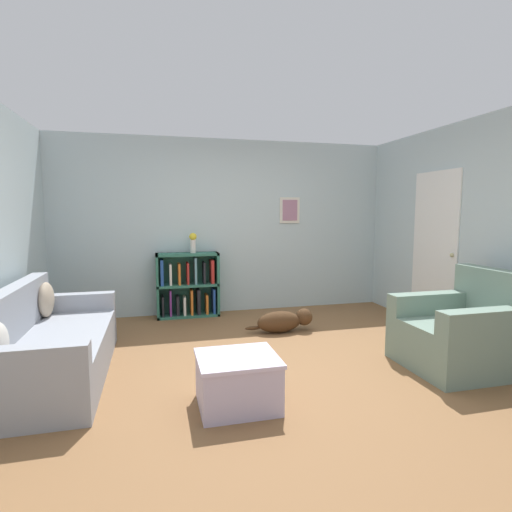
{
  "coord_description": "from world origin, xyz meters",
  "views": [
    {
      "loc": [
        -1.06,
        -3.76,
        1.53
      ],
      "look_at": [
        0.0,
        0.4,
        1.05
      ],
      "focal_mm": 28.0,
      "sensor_mm": 36.0,
      "label": 1
    }
  ],
  "objects_px": {
    "couch": "(49,346)",
    "vase": "(193,242)",
    "bookshelf": "(188,286)",
    "coffee_table": "(238,379)",
    "recliner_chair": "(463,333)",
    "dog": "(284,321)"
  },
  "relations": [
    {
      "from": "coffee_table",
      "to": "vase",
      "type": "bearing_deg",
      "value": 91.32
    },
    {
      "from": "bookshelf",
      "to": "recliner_chair",
      "type": "xyz_separation_m",
      "value": [
        2.46,
        -2.62,
        -0.1
      ]
    },
    {
      "from": "bookshelf",
      "to": "coffee_table",
      "type": "height_order",
      "value": "bookshelf"
    },
    {
      "from": "bookshelf",
      "to": "recliner_chair",
      "type": "height_order",
      "value": "recliner_chair"
    },
    {
      "from": "bookshelf",
      "to": "coffee_table",
      "type": "xyz_separation_m",
      "value": [
        0.15,
        -2.86,
        -0.23
      ]
    },
    {
      "from": "coffee_table",
      "to": "couch",
      "type": "bearing_deg",
      "value": 148.78
    },
    {
      "from": "coffee_table",
      "to": "dog",
      "type": "relative_size",
      "value": 0.71
    },
    {
      "from": "recliner_chair",
      "to": "coffee_table",
      "type": "height_order",
      "value": "recliner_chair"
    },
    {
      "from": "coffee_table",
      "to": "vase",
      "type": "distance_m",
      "value": 2.98
    },
    {
      "from": "recliner_chair",
      "to": "dog",
      "type": "height_order",
      "value": "recliner_chair"
    },
    {
      "from": "couch",
      "to": "vase",
      "type": "height_order",
      "value": "vase"
    },
    {
      "from": "couch",
      "to": "dog",
      "type": "xyz_separation_m",
      "value": [
        2.54,
        0.81,
        -0.15
      ]
    },
    {
      "from": "dog",
      "to": "coffee_table",
      "type": "bearing_deg",
      "value": -118.77
    },
    {
      "from": "vase",
      "to": "recliner_chair",
      "type": "bearing_deg",
      "value": -47.53
    },
    {
      "from": "couch",
      "to": "dog",
      "type": "relative_size",
      "value": 2.28
    },
    {
      "from": "coffee_table",
      "to": "vase",
      "type": "height_order",
      "value": "vase"
    },
    {
      "from": "recliner_chair",
      "to": "dog",
      "type": "relative_size",
      "value": 1.15
    },
    {
      "from": "vase",
      "to": "bookshelf",
      "type": "bearing_deg",
      "value": 168.2
    },
    {
      "from": "bookshelf",
      "to": "dog",
      "type": "xyz_separation_m",
      "value": [
        1.12,
        -1.1,
        -0.3
      ]
    },
    {
      "from": "coffee_table",
      "to": "vase",
      "type": "xyz_separation_m",
      "value": [
        -0.07,
        2.84,
        0.88
      ]
    },
    {
      "from": "couch",
      "to": "vase",
      "type": "bearing_deg",
      "value": 51.55
    },
    {
      "from": "couch",
      "to": "coffee_table",
      "type": "distance_m",
      "value": 1.84
    }
  ]
}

